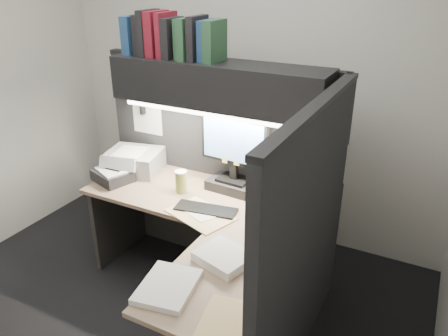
{
  "coord_description": "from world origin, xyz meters",
  "views": [
    {
      "loc": [
        1.52,
        -1.82,
        2.2
      ],
      "look_at": [
        0.3,
        0.51,
        1.01
      ],
      "focal_mm": 35.0,
      "sensor_mm": 36.0,
      "label": 1
    }
  ],
  "objects": [
    {
      "name": "floor",
      "position": [
        0.0,
        0.0,
        0.0
      ],
      "size": [
        3.5,
        3.5,
        0.0
      ],
      "primitive_type": "plane",
      "color": "black",
      "rests_on": "ground"
    },
    {
      "name": "wall_back",
      "position": [
        0.0,
        1.5,
        1.35
      ],
      "size": [
        3.5,
        0.04,
        2.7
      ],
      "primitive_type": "cube",
      "color": "silver",
      "rests_on": "floor"
    },
    {
      "name": "partition_back",
      "position": [
        0.03,
        0.93,
        0.8
      ],
      "size": [
        1.9,
        0.06,
        1.6
      ],
      "primitive_type": "cube",
      "color": "black",
      "rests_on": "floor"
    },
    {
      "name": "partition_right",
      "position": [
        0.98,
        0.18,
        0.8
      ],
      "size": [
        0.06,
        1.5,
        1.6
      ],
      "primitive_type": "cube",
      "color": "black",
      "rests_on": "floor"
    },
    {
      "name": "desk",
      "position": [
        0.43,
        -0.0,
        0.44
      ],
      "size": [
        1.7,
        1.53,
        0.73
      ],
      "color": "#96775F",
      "rests_on": "floor"
    },
    {
      "name": "overhead_shelf",
      "position": [
        0.12,
        0.75,
        1.5
      ],
      "size": [
        1.55,
        0.34,
        0.3
      ],
      "primitive_type": "cube",
      "color": "black",
      "rests_on": "partition_back"
    },
    {
      "name": "task_light_tube",
      "position": [
        0.12,
        0.61,
        1.33
      ],
      "size": [
        1.32,
        0.04,
        0.04
      ],
      "primitive_type": "cylinder",
      "rotation": [
        0.0,
        1.57,
        0.0
      ],
      "color": "white",
      "rests_on": "overhead_shelf"
    },
    {
      "name": "monitor",
      "position": [
        0.26,
        0.75,
        0.95
      ],
      "size": [
        0.52,
        0.25,
        0.56
      ],
      "rotation": [
        0.0,
        0.0,
        -0.07
      ],
      "color": "black",
      "rests_on": "desk"
    },
    {
      "name": "keyboard",
      "position": [
        0.23,
        0.38,
        0.74
      ],
      "size": [
        0.44,
        0.2,
        0.02
      ],
      "primitive_type": "cube",
      "rotation": [
        0.0,
        0.0,
        0.16
      ],
      "color": "black",
      "rests_on": "desk"
    },
    {
      "name": "mousepad",
      "position": [
        0.69,
        0.46,
        0.73
      ],
      "size": [
        0.24,
        0.23,
        0.0
      ],
      "primitive_type": "cube",
      "rotation": [
        0.0,
        0.0,
        -0.34
      ],
      "color": "#1B2D99",
      "rests_on": "desk"
    },
    {
      "name": "mouse",
      "position": [
        0.68,
        0.47,
        0.75
      ],
      "size": [
        0.1,
        0.12,
        0.04
      ],
      "primitive_type": "ellipsoid",
      "rotation": [
        0.0,
        0.0,
        -0.26
      ],
      "color": "black",
      "rests_on": "mousepad"
    },
    {
      "name": "telephone",
      "position": [
        0.61,
        0.65,
        0.78
      ],
      "size": [
        0.3,
        0.31,
        0.1
      ],
      "primitive_type": "cube",
      "rotation": [
        0.0,
        0.0,
        -0.29
      ],
      "color": "beige",
      "rests_on": "desk"
    },
    {
      "name": "coffee_cup",
      "position": [
        -0.06,
        0.54,
        0.81
      ],
      "size": [
        0.1,
        0.1,
        0.16
      ],
      "primitive_type": "cylinder",
      "rotation": [
        0.0,
        0.0,
        -0.24
      ],
      "color": "#B2A047",
      "rests_on": "desk"
    },
    {
      "name": "printer",
      "position": [
        -0.6,
        0.69,
        0.81
      ],
      "size": [
        0.48,
        0.44,
        0.17
      ],
      "primitive_type": "cube",
      "rotation": [
        0.0,
        0.0,
        0.24
      ],
      "color": "#999C9F",
      "rests_on": "desk"
    },
    {
      "name": "notebook_stack",
      "position": [
        -0.63,
        0.46,
        0.77
      ],
      "size": [
        0.34,
        0.31,
        0.08
      ],
      "primitive_type": "cube",
      "rotation": [
        0.0,
        0.0,
        -0.31
      ],
      "color": "black",
      "rests_on": "desk"
    },
    {
      "name": "open_folder",
      "position": [
        0.23,
        0.32,
        0.73
      ],
      "size": [
        0.5,
        0.4,
        0.01
      ],
      "primitive_type": "cube",
      "rotation": [
        0.0,
        0.0,
        -0.33
      ],
      "color": "#D5B378",
      "rests_on": "desk"
    },
    {
      "name": "paper_stack_a",
      "position": [
        0.6,
        -0.05,
        0.76
      ],
      "size": [
        0.34,
        0.31,
        0.05
      ],
      "primitive_type": "cube",
      "rotation": [
        0.0,
        0.0,
        -0.27
      ],
      "color": "white",
      "rests_on": "desk"
    },
    {
      "name": "paper_stack_b",
      "position": [
        0.45,
        -0.39,
        0.75
      ],
      "size": [
        0.32,
        0.37,
        0.03
      ],
      "primitive_type": "cube",
      "rotation": [
        0.0,
        0.0,
        0.17
      ],
      "color": "white",
      "rests_on": "desk"
    },
    {
      "name": "manila_stack",
      "position": [
        0.82,
        -0.45,
        0.74
      ],
      "size": [
        0.28,
        0.33,
        0.02
      ],
      "primitive_type": "cube",
      "rotation": [
        0.0,
        0.0,
        0.18
      ],
      "color": "#D5B378",
      "rests_on": "desk"
    },
    {
      "name": "binder_row",
      "position": [
        -0.22,
        0.75,
        1.79
      ],
      "size": [
        0.73,
        0.25,
        0.31
      ],
      "color": "navy",
      "rests_on": "overhead_shelf"
    },
    {
      "name": "pinned_papers",
      "position": [
        0.42,
        0.56,
        1.05
      ],
      "size": [
        1.76,
        1.31,
        0.51
      ],
      "color": "white",
      "rests_on": "partition_back"
    }
  ]
}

